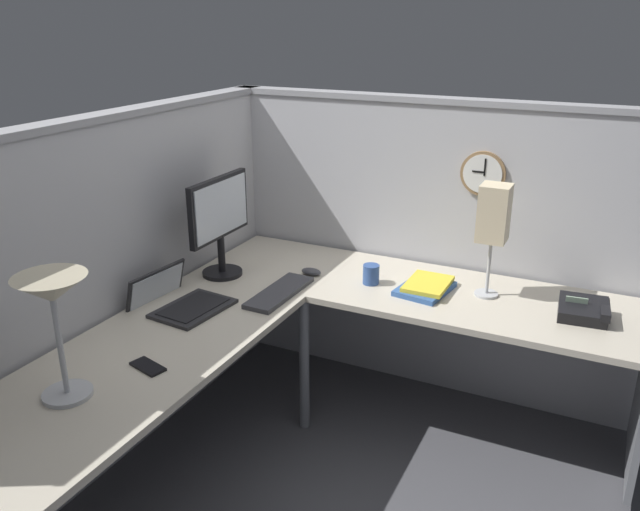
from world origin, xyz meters
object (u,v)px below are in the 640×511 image
at_px(office_phone, 585,311).
at_px(desk_lamp_dome, 53,300).
at_px(computer_mouse, 311,272).
at_px(cell_phone, 148,367).
at_px(keyboard, 279,292).
at_px(book_stack, 426,287).
at_px(coffee_mug, 371,274).
at_px(desk_lamp_paper, 494,217).
at_px(monitor, 220,219).
at_px(laptop, 177,300).
at_px(wall_clock, 483,173).

bearing_deg(office_phone, desk_lamp_dome, 132.33).
distance_m(computer_mouse, cell_phone, 1.09).
bearing_deg(keyboard, book_stack, -59.45).
height_order(keyboard, coffee_mug, coffee_mug).
height_order(desk_lamp_dome, book_stack, desk_lamp_dome).
relative_size(office_phone, coffee_mug, 2.30).
relative_size(cell_phone, coffee_mug, 1.50).
relative_size(office_phone, desk_lamp_paper, 0.42).
bearing_deg(computer_mouse, desk_lamp_paper, -81.27).
distance_m(monitor, keyboard, 0.48).
bearing_deg(book_stack, office_phone, -89.55).
bearing_deg(office_phone, keyboard, 104.80).
bearing_deg(desk_lamp_paper, cell_phone, 140.73).
bearing_deg(desk_lamp_dome, laptop, 8.74).
bearing_deg(monitor, coffee_mug, -73.13).
bearing_deg(monitor, desk_lamp_dome, -173.23).
relative_size(computer_mouse, coffee_mug, 1.08).
height_order(computer_mouse, desk_lamp_paper, desk_lamp_paper).
distance_m(desk_lamp_paper, wall_clock, 0.34).
distance_m(keyboard, office_phone, 1.35).
xyz_separation_m(desk_lamp_dome, coffee_mug, (1.37, -0.58, -0.32)).
bearing_deg(computer_mouse, wall_clock, -59.61).
height_order(computer_mouse, desk_lamp_dome, desk_lamp_dome).
xyz_separation_m(office_phone, desk_lamp_paper, (0.07, 0.43, 0.35)).
bearing_deg(desk_lamp_dome, desk_lamp_paper, -37.01).
bearing_deg(wall_clock, office_phone, -123.12).
distance_m(monitor, cell_phone, 0.97).
distance_m(keyboard, cell_phone, 0.81).
bearing_deg(office_phone, cell_phone, 128.74).
distance_m(computer_mouse, coffee_mug, 0.31).
distance_m(monitor, computer_mouse, 0.52).
bearing_deg(coffee_mug, desk_lamp_paper, -79.02).
height_order(monitor, book_stack, monitor).
xyz_separation_m(office_phone, wall_clock, (0.36, 0.56, 0.47)).
distance_m(computer_mouse, wall_clock, 0.97).
xyz_separation_m(computer_mouse, cell_phone, (-1.08, 0.14, -0.01)).
relative_size(book_stack, wall_clock, 1.40).
relative_size(office_phone, book_stack, 0.72).
height_order(cell_phone, coffee_mug, coffee_mug).
xyz_separation_m(desk_lamp_paper, wall_clock, (0.30, 0.12, 0.12)).
height_order(desk_lamp_dome, office_phone, desk_lamp_dome).
xyz_separation_m(desk_lamp_dome, office_phone, (1.41, -1.55, -0.33)).
relative_size(laptop, keyboard, 0.96).
bearing_deg(office_phone, laptop, 111.35).
relative_size(computer_mouse, wall_clock, 0.47).
bearing_deg(wall_clock, desk_lamp_paper, -157.36).
height_order(desk_lamp_paper, coffee_mug, desk_lamp_paper).
xyz_separation_m(computer_mouse, office_phone, (0.06, -1.28, 0.02)).
height_order(office_phone, coffee_mug, office_phone).
bearing_deg(keyboard, monitor, 77.45).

